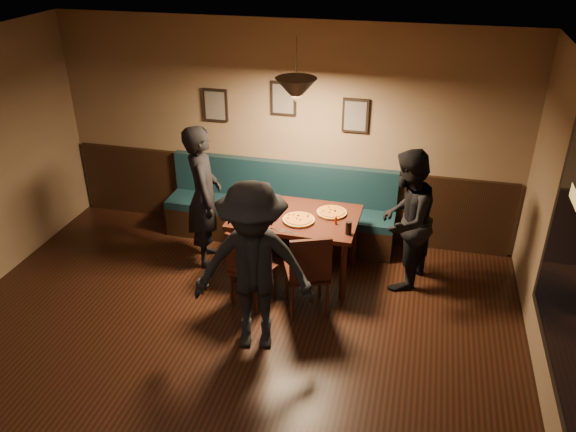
{
  "coord_description": "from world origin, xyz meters",
  "views": [
    {
      "loc": [
        1.71,
        -3.24,
        3.86
      ],
      "look_at": [
        0.39,
        2.12,
        0.95
      ],
      "focal_mm": 35.7,
      "sensor_mm": 36.0,
      "label": 1
    }
  ],
  "objects_px": {
    "booth_bench": "(279,206)",
    "diner_left": "(204,196)",
    "diner_right": "(405,220)",
    "chair_near_right": "(307,270)",
    "dining_table": "(295,244)",
    "soda_glass": "(348,228)",
    "tabasco_bottle": "(336,220)",
    "diner_front": "(253,269)",
    "chair_near_left": "(253,267)"
  },
  "relations": [
    {
      "from": "diner_front",
      "to": "chair_near_left",
      "type": "bearing_deg",
      "value": 98.02
    },
    {
      "from": "chair_near_left",
      "to": "chair_near_right",
      "type": "height_order",
      "value": "chair_near_right"
    },
    {
      "from": "soda_glass",
      "to": "chair_near_right",
      "type": "bearing_deg",
      "value": -133.36
    },
    {
      "from": "chair_near_left",
      "to": "diner_right",
      "type": "xyz_separation_m",
      "value": [
        1.56,
        0.78,
        0.38
      ]
    },
    {
      "from": "dining_table",
      "to": "soda_glass",
      "type": "height_order",
      "value": "soda_glass"
    },
    {
      "from": "chair_near_right",
      "to": "diner_front",
      "type": "bearing_deg",
      "value": -141.35
    },
    {
      "from": "diner_left",
      "to": "diner_right",
      "type": "distance_m",
      "value": 2.38
    },
    {
      "from": "diner_left",
      "to": "soda_glass",
      "type": "height_order",
      "value": "diner_left"
    },
    {
      "from": "diner_right",
      "to": "soda_glass",
      "type": "xyz_separation_m",
      "value": [
        -0.59,
        -0.36,
        0.02
      ]
    },
    {
      "from": "chair_near_right",
      "to": "soda_glass",
      "type": "xyz_separation_m",
      "value": [
        0.37,
        0.39,
        0.36
      ]
    },
    {
      "from": "tabasco_bottle",
      "to": "dining_table",
      "type": "bearing_deg",
      "value": 168.75
    },
    {
      "from": "dining_table",
      "to": "tabasco_bottle",
      "type": "height_order",
      "value": "tabasco_bottle"
    },
    {
      "from": "dining_table",
      "to": "chair_near_left",
      "type": "distance_m",
      "value": 0.76
    },
    {
      "from": "diner_left",
      "to": "diner_front",
      "type": "bearing_deg",
      "value": -165.74
    },
    {
      "from": "diner_left",
      "to": "chair_near_left",
      "type": "bearing_deg",
      "value": -153.93
    },
    {
      "from": "booth_bench",
      "to": "diner_left",
      "type": "height_order",
      "value": "diner_left"
    },
    {
      "from": "chair_near_right",
      "to": "soda_glass",
      "type": "distance_m",
      "value": 0.65
    },
    {
      "from": "dining_table",
      "to": "diner_left",
      "type": "relative_size",
      "value": 0.82
    },
    {
      "from": "booth_bench",
      "to": "soda_glass",
      "type": "xyz_separation_m",
      "value": [
        1.05,
        -1.01,
        0.35
      ]
    },
    {
      "from": "chair_near_left",
      "to": "tabasco_bottle",
      "type": "height_order",
      "value": "chair_near_left"
    },
    {
      "from": "diner_left",
      "to": "diner_front",
      "type": "relative_size",
      "value": 0.99
    },
    {
      "from": "diner_left",
      "to": "diner_front",
      "type": "distance_m",
      "value": 1.72
    },
    {
      "from": "tabasco_bottle",
      "to": "diner_right",
      "type": "bearing_deg",
      "value": 13.38
    },
    {
      "from": "dining_table",
      "to": "diner_right",
      "type": "relative_size",
      "value": 0.88
    },
    {
      "from": "diner_front",
      "to": "tabasco_bottle",
      "type": "xyz_separation_m",
      "value": [
        0.58,
        1.26,
        -0.06
      ]
    },
    {
      "from": "soda_glass",
      "to": "dining_table",
      "type": "bearing_deg",
      "value": 156.86
    },
    {
      "from": "diner_front",
      "to": "soda_glass",
      "type": "height_order",
      "value": "diner_front"
    },
    {
      "from": "chair_near_left",
      "to": "chair_near_right",
      "type": "distance_m",
      "value": 0.6
    },
    {
      "from": "dining_table",
      "to": "diner_right",
      "type": "distance_m",
      "value": 1.33
    },
    {
      "from": "diner_front",
      "to": "diner_right",
      "type": "bearing_deg",
      "value": 36.52
    },
    {
      "from": "dining_table",
      "to": "tabasco_bottle",
      "type": "distance_m",
      "value": 0.67
    },
    {
      "from": "chair_near_right",
      "to": "diner_front",
      "type": "distance_m",
      "value": 0.87
    },
    {
      "from": "diner_front",
      "to": "soda_glass",
      "type": "relative_size",
      "value": 11.94
    },
    {
      "from": "diner_right",
      "to": "tabasco_bottle",
      "type": "bearing_deg",
      "value": -60.03
    },
    {
      "from": "booth_bench",
      "to": "dining_table",
      "type": "bearing_deg",
      "value": -61.99
    },
    {
      "from": "chair_near_left",
      "to": "diner_front",
      "type": "bearing_deg",
      "value": -50.12
    },
    {
      "from": "chair_near_left",
      "to": "soda_glass",
      "type": "distance_m",
      "value": 1.13
    },
    {
      "from": "dining_table",
      "to": "diner_front",
      "type": "relative_size",
      "value": 0.81
    },
    {
      "from": "dining_table",
      "to": "chair_near_right",
      "type": "distance_m",
      "value": 0.74
    },
    {
      "from": "booth_bench",
      "to": "diner_right",
      "type": "height_order",
      "value": "diner_right"
    },
    {
      "from": "diner_left",
      "to": "diner_right",
      "type": "xyz_separation_m",
      "value": [
        2.38,
        0.06,
        -0.05
      ]
    },
    {
      "from": "booth_bench",
      "to": "diner_front",
      "type": "xyz_separation_m",
      "value": [
        0.3,
        -2.09,
        0.39
      ]
    },
    {
      "from": "chair_near_right",
      "to": "diner_right",
      "type": "height_order",
      "value": "diner_right"
    },
    {
      "from": "diner_right",
      "to": "chair_near_right",
      "type": "bearing_deg",
      "value": -35.14
    },
    {
      "from": "dining_table",
      "to": "diner_front",
      "type": "height_order",
      "value": "diner_front"
    },
    {
      "from": "dining_table",
      "to": "diner_right",
      "type": "height_order",
      "value": "diner_right"
    },
    {
      "from": "dining_table",
      "to": "chair_near_right",
      "type": "relative_size",
      "value": 1.47
    },
    {
      "from": "diner_front",
      "to": "diner_left",
      "type": "bearing_deg",
      "value": 116.44
    },
    {
      "from": "booth_bench",
      "to": "diner_front",
      "type": "height_order",
      "value": "diner_front"
    },
    {
      "from": "booth_bench",
      "to": "tabasco_bottle",
      "type": "relative_size",
      "value": 26.53
    }
  ]
}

